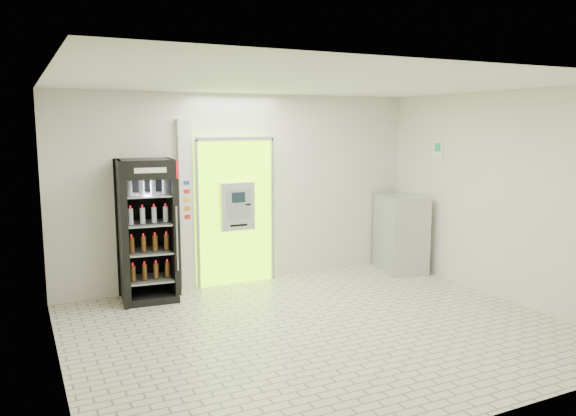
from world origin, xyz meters
TOP-DOWN VIEW (x-y plane):
  - ground at (0.00, 0.00)m, footprint 6.00×6.00m
  - room_shell at (0.00, 0.00)m, footprint 6.00×6.00m
  - atm_assembly at (-0.20, 2.41)m, footprint 1.30×0.24m
  - pillar at (-0.98, 2.45)m, footprint 0.22×0.11m
  - beverage_cooler at (-1.64, 2.16)m, footprint 0.83×0.76m
  - steel_cabinet at (2.66, 1.90)m, footprint 0.89×1.11m
  - exit_sign at (2.99, 1.40)m, footprint 0.02×0.22m

SIDE VIEW (x-z plane):
  - ground at x=0.00m, z-range 0.00..0.00m
  - steel_cabinet at x=2.66m, z-range 0.00..1.31m
  - beverage_cooler at x=-1.64m, z-range -0.04..2.00m
  - atm_assembly at x=-0.20m, z-range 0.01..2.34m
  - pillar at x=-0.98m, z-range 0.00..2.60m
  - room_shell at x=0.00m, z-range -1.16..4.84m
  - exit_sign at x=2.99m, z-range 1.99..2.25m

